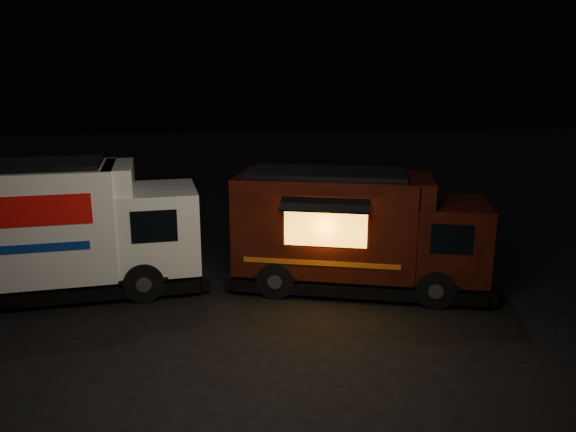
% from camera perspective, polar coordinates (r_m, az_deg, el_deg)
% --- Properties ---
extents(ground, '(80.00, 80.00, 0.00)m').
position_cam_1_polar(ground, '(12.27, -3.45, -9.61)').
color(ground, black).
rests_on(ground, ground).
extents(white_truck, '(7.03, 3.14, 3.08)m').
position_cam_1_polar(white_truck, '(13.84, -22.69, -1.20)').
color(white_truck, silver).
rests_on(white_truck, ground).
extents(red_truck, '(6.40, 3.80, 2.80)m').
position_cam_1_polar(red_truck, '(13.24, 7.30, -1.48)').
color(red_truck, '#3B120A').
rests_on(red_truck, ground).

